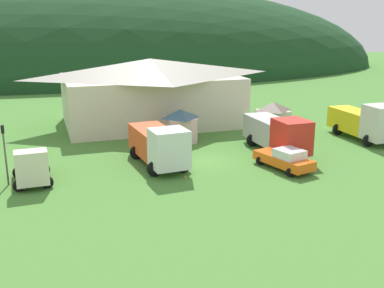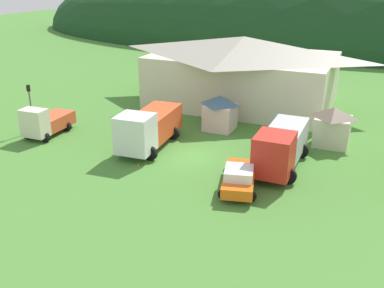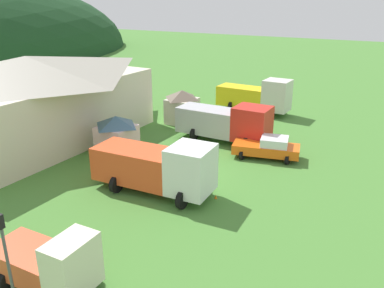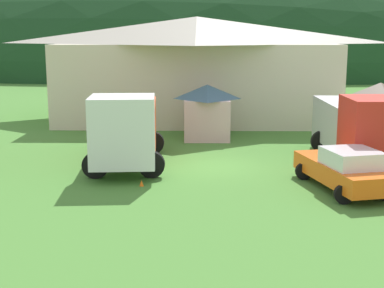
# 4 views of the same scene
# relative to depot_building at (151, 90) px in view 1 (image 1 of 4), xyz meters

# --- Properties ---
(ground_plane) EXTENTS (200.00, 200.00, 0.00)m
(ground_plane) POSITION_rel_depot_building_xyz_m (0.91, -15.04, -3.60)
(ground_plane) COLOR #477F33
(forested_hill_backdrop) EXTENTS (134.73, 60.00, 37.34)m
(forested_hill_backdrop) POSITION_rel_depot_building_xyz_m (0.91, 54.10, -3.60)
(forested_hill_backdrop) COLOR #193D1E
(forested_hill_backdrop) RESTS_ON ground
(depot_building) EXTENTS (19.39, 12.75, 6.99)m
(depot_building) POSITION_rel_depot_building_xyz_m (0.00, 0.00, 0.00)
(depot_building) COLOR beige
(depot_building) RESTS_ON ground
(play_shed_cream) EXTENTS (2.90, 2.67, 3.19)m
(play_shed_cream) POSITION_rel_depot_building_xyz_m (10.23, -8.46, -1.96)
(play_shed_cream) COLOR beige
(play_shed_cream) RESTS_ON ground
(play_shed_pink) EXTENTS (2.70, 2.73, 3.07)m
(play_shed_pink) POSITION_rel_depot_building_xyz_m (0.68, -8.49, -2.02)
(play_shed_pink) COLOR beige
(play_shed_pink) RESTS_ON ground
(light_truck_cream) EXTENTS (2.72, 4.88, 2.69)m
(light_truck_cream) POSITION_rel_depot_building_xyz_m (-12.33, -15.97, -2.38)
(light_truck_cream) COLOR beige
(light_truck_cream) RESTS_ON ground
(heavy_rig_white) EXTENTS (3.72, 7.78, 3.37)m
(heavy_rig_white) POSITION_rel_depot_building_xyz_m (-2.98, -14.86, -1.86)
(heavy_rig_white) COLOR white
(heavy_rig_white) RESTS_ON ground
(crane_truck_red) EXTENTS (3.28, 7.91, 3.29)m
(crane_truck_red) POSITION_rel_depot_building_xyz_m (7.46, -14.53, -1.86)
(crane_truck_red) COLOR red
(crane_truck_red) RESTS_ON ground
(flatbed_truck_yellow) EXTENTS (3.24, 7.62, 3.66)m
(flatbed_truck_yellow) POSITION_rel_depot_building_xyz_m (17.16, -13.43, -1.80)
(flatbed_truck_yellow) COLOR silver
(flatbed_truck_yellow) RESTS_ON ground
(service_pickup_orange) EXTENTS (3.12, 5.23, 1.66)m
(service_pickup_orange) POSITION_rel_depot_building_xyz_m (5.79, -18.73, -2.78)
(service_pickup_orange) COLOR orange
(service_pickup_orange) RESTS_ON ground
(traffic_light_west) EXTENTS (0.20, 0.32, 4.21)m
(traffic_light_west) POSITION_rel_depot_building_xyz_m (-13.92, -15.72, -1.02)
(traffic_light_west) COLOR #4C4C51
(traffic_light_west) RESTS_ON ground
(traffic_cone_near_pickup) EXTENTS (0.36, 0.36, 0.47)m
(traffic_cone_near_pickup) POSITION_rel_depot_building_xyz_m (-1.95, -18.31, -3.60)
(traffic_cone_near_pickup) COLOR orange
(traffic_cone_near_pickup) RESTS_ON ground
(traffic_cone_mid_row) EXTENTS (0.36, 0.36, 0.50)m
(traffic_cone_mid_row) POSITION_rel_depot_building_xyz_m (6.80, -16.77, -3.60)
(traffic_cone_mid_row) COLOR orange
(traffic_cone_mid_row) RESTS_ON ground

